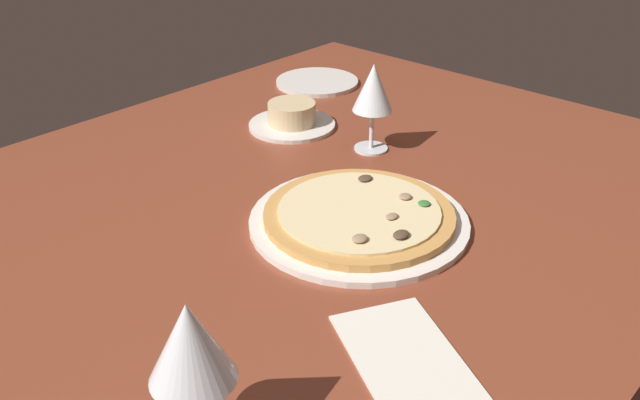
{
  "coord_description": "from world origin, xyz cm",
  "views": [
    {
      "loc": [
        -64.77,
        -66.32,
        57.0
      ],
      "look_at": [
        2.38,
        -5.67,
        7.0
      ],
      "focal_mm": 38.7,
      "sensor_mm": 36.0,
      "label": 1
    }
  ],
  "objects_px": {
    "pizza_main": "(359,217)",
    "wine_glass_far": "(190,347)",
    "side_plate": "(317,82)",
    "paper_menu": "(405,356)",
    "ramekin_on_saucer": "(292,118)",
    "wine_glass_near": "(373,91)"
  },
  "relations": [
    {
      "from": "pizza_main",
      "to": "wine_glass_far",
      "type": "xyz_separation_m",
      "value": [
        -0.42,
        -0.14,
        0.1
      ]
    },
    {
      "from": "side_plate",
      "to": "paper_menu",
      "type": "distance_m",
      "value": 0.92
    },
    {
      "from": "ramekin_on_saucer",
      "to": "wine_glass_far",
      "type": "bearing_deg",
      "value": -142.37
    },
    {
      "from": "wine_glass_far",
      "to": "wine_glass_near",
      "type": "xyz_separation_m",
      "value": [
        0.64,
        0.3,
        -0.0
      ]
    },
    {
      "from": "ramekin_on_saucer",
      "to": "side_plate",
      "type": "bearing_deg",
      "value": 31.22
    },
    {
      "from": "pizza_main",
      "to": "ramekin_on_saucer",
      "type": "xyz_separation_m",
      "value": [
        0.2,
        0.33,
        0.01
      ]
    },
    {
      "from": "side_plate",
      "to": "paper_menu",
      "type": "relative_size",
      "value": 1.01
    },
    {
      "from": "pizza_main",
      "to": "wine_glass_far",
      "type": "bearing_deg",
      "value": -160.98
    },
    {
      "from": "paper_menu",
      "to": "ramekin_on_saucer",
      "type": "bearing_deg",
      "value": 83.92
    },
    {
      "from": "ramekin_on_saucer",
      "to": "wine_glass_near",
      "type": "relative_size",
      "value": 1.05
    },
    {
      "from": "wine_glass_far",
      "to": "pizza_main",
      "type": "bearing_deg",
      "value": 19.02
    },
    {
      "from": "paper_menu",
      "to": "wine_glass_far",
      "type": "bearing_deg",
      "value": -169.73
    },
    {
      "from": "ramekin_on_saucer",
      "to": "side_plate",
      "type": "relative_size",
      "value": 0.9
    },
    {
      "from": "pizza_main",
      "to": "paper_menu",
      "type": "height_order",
      "value": "pizza_main"
    },
    {
      "from": "pizza_main",
      "to": "paper_menu",
      "type": "distance_m",
      "value": 0.29
    },
    {
      "from": "wine_glass_far",
      "to": "side_plate",
      "type": "xyz_separation_m",
      "value": [
        0.84,
        0.61,
        -0.11
      ]
    },
    {
      "from": "ramekin_on_saucer",
      "to": "wine_glass_far",
      "type": "xyz_separation_m",
      "value": [
        -0.62,
        -0.48,
        0.1
      ]
    },
    {
      "from": "pizza_main",
      "to": "wine_glass_near",
      "type": "height_order",
      "value": "wine_glass_near"
    },
    {
      "from": "pizza_main",
      "to": "ramekin_on_saucer",
      "type": "height_order",
      "value": "ramekin_on_saucer"
    },
    {
      "from": "wine_glass_near",
      "to": "side_plate",
      "type": "height_order",
      "value": "wine_glass_near"
    },
    {
      "from": "ramekin_on_saucer",
      "to": "wine_glass_near",
      "type": "bearing_deg",
      "value": -83.24
    },
    {
      "from": "pizza_main",
      "to": "paper_menu",
      "type": "bearing_deg",
      "value": -130.66
    }
  ]
}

